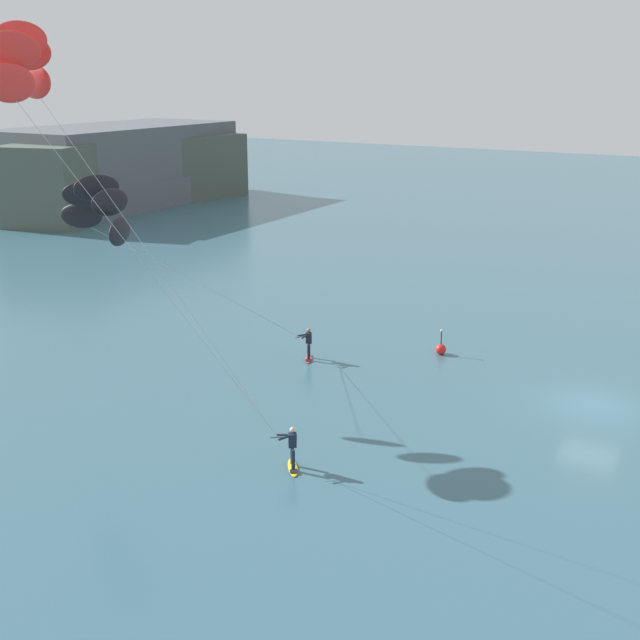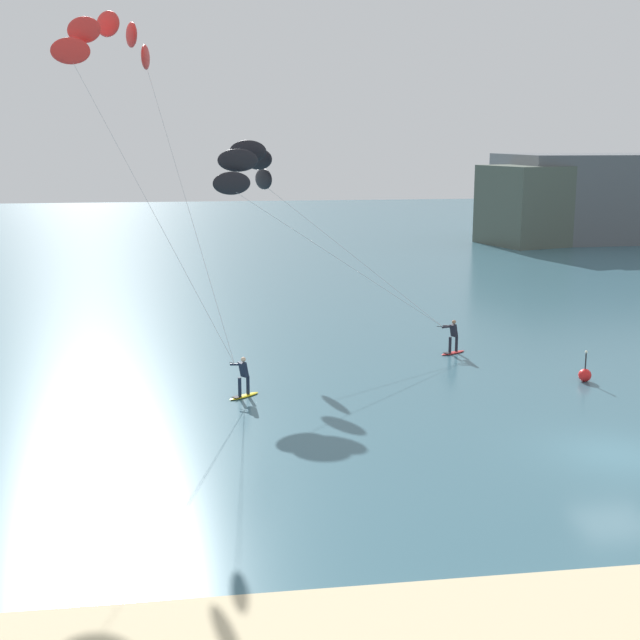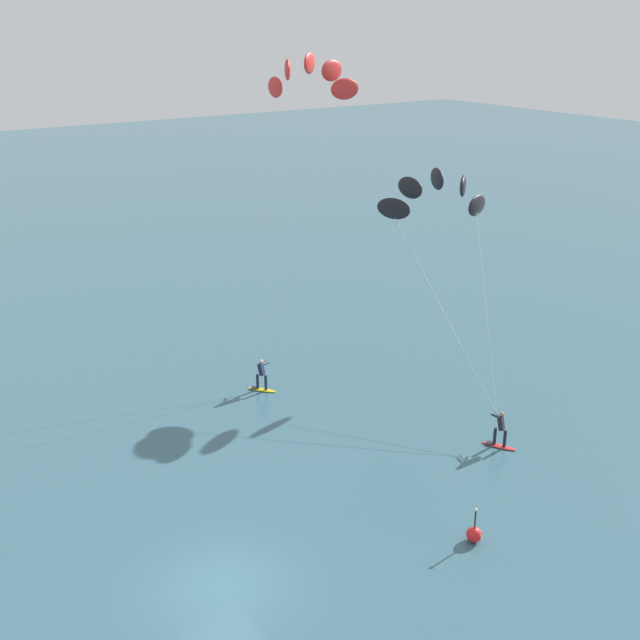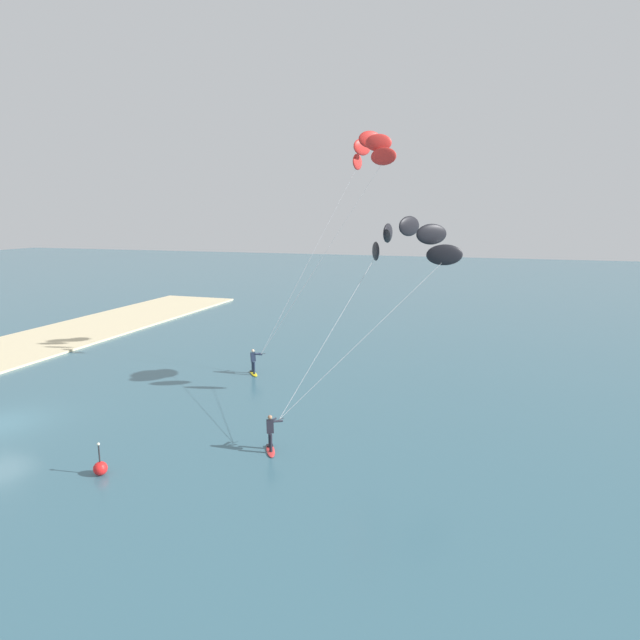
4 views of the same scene
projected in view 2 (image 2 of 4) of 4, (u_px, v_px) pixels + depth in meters
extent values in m
plane|color=#386070|center=(617.00, 455.00, 28.62)|extent=(240.00, 240.00, 0.00)
ellipsoid|color=red|center=(453.00, 353.00, 42.11)|extent=(1.49, 1.02, 0.08)
cube|color=black|center=(447.00, 353.00, 41.86)|extent=(0.38, 0.39, 0.02)
cylinder|color=black|center=(456.00, 344.00, 42.14)|extent=(0.14, 0.14, 0.78)
cylinder|color=black|center=(450.00, 345.00, 41.89)|extent=(0.14, 0.14, 0.78)
cube|color=black|center=(454.00, 330.00, 41.87)|extent=(0.42, 0.42, 0.63)
sphere|color=#9E7051|center=(454.00, 322.00, 41.79)|extent=(0.20, 0.20, 0.20)
cylinder|color=black|center=(443.00, 327.00, 41.99)|extent=(0.51, 0.25, 0.03)
cylinder|color=black|center=(448.00, 327.00, 41.81)|extent=(0.60, 0.12, 0.15)
cylinder|color=black|center=(448.00, 326.00, 42.01)|extent=(0.48, 0.50, 0.15)
ellipsoid|color=black|center=(264.00, 179.00, 45.37)|extent=(0.99, 1.95, 1.10)
ellipsoid|color=black|center=(258.00, 159.00, 44.37)|extent=(1.57, 1.65, 1.10)
ellipsoid|color=black|center=(248.00, 151.00, 42.95)|extent=(1.92, 1.10, 1.10)
ellipsoid|color=black|center=(238.00, 160.00, 41.70)|extent=(1.97, 0.39, 1.10)
ellipsoid|color=black|center=(232.00, 183.00, 41.14)|extent=(1.95, 0.99, 1.10)
cylinder|color=#B2B2B7|center=(350.00, 253.00, 43.71)|extent=(8.17, 6.19, 6.62)
cylinder|color=#B2B2B7|center=(338.00, 259.00, 41.59)|extent=(10.03, 2.09, 6.62)
ellipsoid|color=yellow|center=(244.00, 396.00, 35.03)|extent=(1.41, 1.20, 0.08)
cube|color=black|center=(236.00, 397.00, 34.73)|extent=(0.40, 0.40, 0.02)
cylinder|color=#192338|center=(248.00, 385.00, 35.10)|extent=(0.14, 0.14, 0.78)
cylinder|color=#192338|center=(240.00, 387.00, 34.79)|extent=(0.14, 0.14, 0.78)
cube|color=#192338|center=(244.00, 369.00, 34.80)|extent=(0.44, 0.43, 0.63)
sphere|color=beige|center=(243.00, 359.00, 34.72)|extent=(0.20, 0.20, 0.20)
cylinder|color=black|center=(234.00, 364.00, 35.13)|extent=(0.37, 0.44, 0.03)
cylinder|color=#192338|center=(237.00, 364.00, 34.87)|extent=(0.57, 0.37, 0.15)
cylinder|color=#192338|center=(241.00, 363.00, 35.03)|extent=(0.27, 0.60, 0.15)
ellipsoid|color=red|center=(145.00, 57.00, 38.99)|extent=(0.48, 1.70, 1.10)
ellipsoid|color=red|center=(131.00, 35.00, 38.28)|extent=(0.80, 1.70, 1.10)
ellipsoid|color=red|center=(108.00, 24.00, 37.32)|extent=(1.31, 1.50, 1.10)
ellipsoid|color=red|center=(84.00, 30.00, 36.51)|extent=(1.63, 1.07, 1.10)
ellipsoid|color=red|center=(70.00, 51.00, 36.18)|extent=(1.70, 0.48, 1.10)
cylinder|color=#B2B2B7|center=(188.00, 206.00, 37.09)|extent=(3.42, 7.20, 12.32)
cylinder|color=#B2B2B7|center=(151.00, 209.00, 35.69)|extent=(6.41, 4.75, 12.32)
sphere|color=red|center=(585.00, 375.00, 37.22)|extent=(0.56, 0.56, 0.56)
cylinder|color=#262628|center=(586.00, 361.00, 37.09)|extent=(0.06, 0.06, 0.70)
sphere|color=#F2F2CC|center=(586.00, 352.00, 37.00)|extent=(0.12, 0.12, 0.12)
cube|color=#565B60|center=(635.00, 196.00, 89.87)|extent=(27.64, 13.47, 8.73)
cube|color=slate|center=(635.00, 204.00, 87.54)|extent=(17.15, 7.71, 7.59)
cube|color=#4C564C|center=(609.00, 202.00, 88.78)|extent=(29.02, 15.22, 7.71)
cube|color=#565B60|center=(602.00, 225.00, 88.79)|extent=(19.48, 10.88, 3.07)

